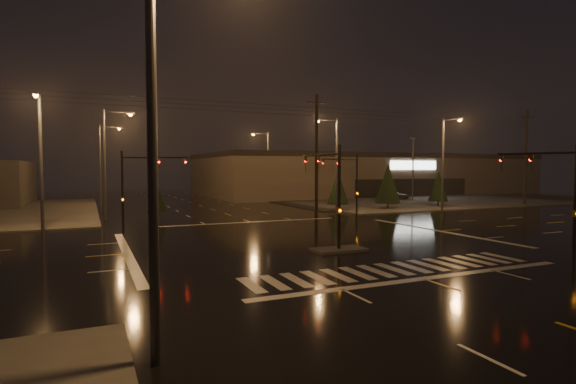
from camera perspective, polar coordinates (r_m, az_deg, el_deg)
name	(u,v)px	position (r m, az deg, el deg)	size (l,w,h in m)	color
ground	(307,241)	(29.22, 2.46, -6.19)	(140.00, 140.00, 0.00)	black
sidewalk_ne	(395,199)	(70.53, 13.46, -0.83)	(36.00, 36.00, 0.12)	#43403C
median_island	(339,250)	(25.74, 6.47, -7.29)	(3.00, 1.60, 0.15)	#43403C
crosswalk	(394,269)	(21.68, 13.28, -9.49)	(15.00, 2.60, 0.01)	beige
stop_bar_near	(423,279)	(20.17, 16.78, -10.49)	(16.00, 0.50, 0.01)	beige
stop_bar_far	(251,222)	(39.27, -4.74, -3.82)	(16.00, 0.50, 0.01)	beige
parking_lot	(430,199)	(72.17, 17.58, -0.81)	(50.00, 24.00, 0.08)	black
retail_building	(364,173)	(86.30, 9.66, 2.41)	(60.20, 28.30, 7.20)	brown
signal_mast_median	(331,184)	(26.15, 5.48, 0.99)	(0.25, 4.59, 6.00)	black
signal_mast_ne	(350,178)	(42.35, 7.86, 1.79)	(4.84, 1.86, 6.00)	black
signal_mast_nw	(137,180)	(36.11, -18.67, 1.46)	(4.84, 1.86, 6.00)	black
signal_mast_se	(559,186)	(28.15, 31.14, 0.62)	(1.55, 3.87, 6.00)	black
streetlight_0	(166,120)	(11.00, -15.24, 8.83)	(2.77, 0.32, 10.00)	#38383A
streetlight_1	(108,156)	(43.85, -21.89, 4.27)	(2.77, 0.32, 10.00)	#38383A
streetlight_2	(103,159)	(59.84, -22.47, 3.86)	(2.77, 0.32, 10.00)	#38383A
streetlight_3	(334,158)	(48.25, 5.89, 4.34)	(2.77, 0.32, 10.00)	#38383A
streetlight_4	(266,161)	(66.34, -2.78, 3.98)	(2.77, 0.32, 10.00)	#38383A
streetlight_5	(40,153)	(37.14, -28.95, 4.38)	(0.32, 2.77, 10.00)	#38383A
streetlight_6	(445,158)	(50.86, 19.32, 4.11)	(0.32, 2.77, 10.00)	#38383A
utility_pole_1	(317,154)	(44.97, 3.64, 4.86)	(2.20, 0.32, 12.00)	black
utility_pole_2	(526,157)	(64.62, 27.98, 3.95)	(2.20, 0.32, 12.00)	black
conifer_0	(338,187)	(50.20, 6.36, 0.58)	(2.39, 2.39, 4.43)	black
conifer_1	(388,183)	(52.78, 12.57, 1.06)	(2.88, 2.88, 5.20)	black
conifer_2	(438,186)	(57.64, 18.56, 0.70)	(2.31, 2.31, 4.32)	black
conifer_3	(156,195)	(42.88, -16.40, -0.41)	(1.93, 1.93, 3.72)	black
car_parked	(393,194)	(68.74, 13.17, -0.31)	(1.87, 4.66, 1.59)	black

